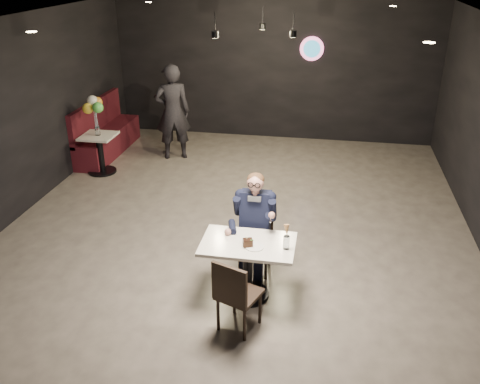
% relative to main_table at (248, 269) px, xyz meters
% --- Properties ---
extents(floor, '(9.00, 9.00, 0.00)m').
position_rel_main_table_xyz_m(floor, '(-0.43, 1.51, -0.38)').
color(floor, gray).
rests_on(floor, ground).
extents(wall_sign, '(0.50, 0.06, 0.50)m').
position_rel_main_table_xyz_m(wall_sign, '(0.37, 5.98, 1.62)').
color(wall_sign, pink).
rests_on(wall_sign, floor).
extents(pendant_lights, '(1.40, 1.20, 0.36)m').
position_rel_main_table_xyz_m(pendant_lights, '(-0.43, 3.51, 2.51)').
color(pendant_lights, black).
rests_on(pendant_lights, floor).
extents(main_table, '(1.10, 0.70, 0.75)m').
position_rel_main_table_xyz_m(main_table, '(0.00, 0.00, 0.00)').
color(main_table, white).
rests_on(main_table, floor).
extents(chair_far, '(0.42, 0.46, 0.92)m').
position_rel_main_table_xyz_m(chair_far, '(0.00, 0.55, 0.09)').
color(chair_far, black).
rests_on(chair_far, floor).
extents(chair_near, '(0.56, 0.58, 0.92)m').
position_rel_main_table_xyz_m(chair_near, '(0.00, -0.58, 0.09)').
color(chair_near, black).
rests_on(chair_near, floor).
extents(seated_man, '(0.60, 0.80, 1.44)m').
position_rel_main_table_xyz_m(seated_man, '(0.00, 0.55, 0.34)').
color(seated_man, black).
rests_on(seated_man, floor).
extents(dessert_plate, '(0.22, 0.22, 0.01)m').
position_rel_main_table_xyz_m(dessert_plate, '(0.09, -0.09, 0.38)').
color(dessert_plate, white).
rests_on(dessert_plate, main_table).
extents(cake_slice, '(0.13, 0.12, 0.08)m').
position_rel_main_table_xyz_m(cake_slice, '(0.01, -0.09, 0.42)').
color(cake_slice, black).
rests_on(cake_slice, dessert_plate).
extents(mint_leaf, '(0.06, 0.04, 0.01)m').
position_rel_main_table_xyz_m(mint_leaf, '(0.05, -0.09, 0.47)').
color(mint_leaf, '#2F8C2D').
rests_on(mint_leaf, cake_slice).
extents(sundae_glass, '(0.07, 0.07, 0.16)m').
position_rel_main_table_xyz_m(sundae_glass, '(0.45, -0.05, 0.46)').
color(sundae_glass, silver).
rests_on(sundae_glass, main_table).
extents(wafer_cone, '(0.08, 0.08, 0.13)m').
position_rel_main_table_xyz_m(wafer_cone, '(0.45, -0.06, 0.62)').
color(wafer_cone, tan).
rests_on(wafer_cone, sundae_glass).
extents(booth_bench, '(0.56, 2.23, 1.12)m').
position_rel_main_table_xyz_m(booth_bench, '(-3.68, 4.34, 0.18)').
color(booth_bench, '#430E1A').
rests_on(booth_bench, floor).
extents(side_table, '(0.61, 0.61, 0.76)m').
position_rel_main_table_xyz_m(side_table, '(-3.38, 3.34, 0.00)').
color(side_table, white).
rests_on(side_table, floor).
extents(balloon_vase, '(0.10, 0.10, 0.15)m').
position_rel_main_table_xyz_m(balloon_vase, '(-3.38, 3.34, 0.45)').
color(balloon_vase, silver).
rests_on(balloon_vase, side_table).
extents(balloon_bunch, '(0.36, 0.36, 0.60)m').
position_rel_main_table_xyz_m(balloon_bunch, '(-3.38, 3.34, 0.82)').
color(balloon_bunch, yellow).
rests_on(balloon_bunch, balloon_vase).
extents(passerby, '(0.81, 0.67, 1.91)m').
position_rel_main_table_xyz_m(passerby, '(-2.24, 4.36, 0.58)').
color(passerby, black).
rests_on(passerby, floor).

